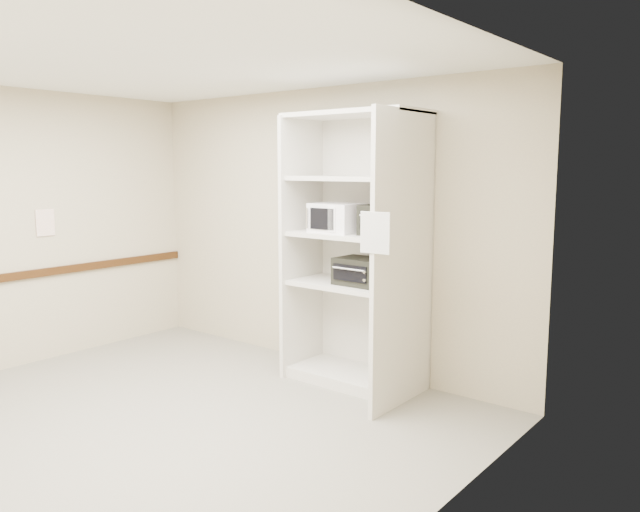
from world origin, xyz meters
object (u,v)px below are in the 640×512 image
Objects in this scene: shelving_unit at (359,260)px; microwave at (337,218)px; toaster_oven_lower at (361,271)px; toaster_oven_upper at (389,220)px.

microwave is at bearing -166.82° from shelving_unit.
microwave reaches higher than toaster_oven_lower.
microwave is at bearing -174.65° from toaster_oven_upper.
toaster_oven_lower is at bearing -27.86° from shelving_unit.
microwave reaches higher than toaster_oven_upper.
shelving_unit is 5.39× the size of toaster_oven_upper.
toaster_oven_upper is at bearing 6.88° from shelving_unit.
microwave is (-0.21, -0.05, 0.37)m from shelving_unit.
toaster_oven_upper reaches higher than toaster_oven_lower.
shelving_unit reaches higher than toaster_oven_lower.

